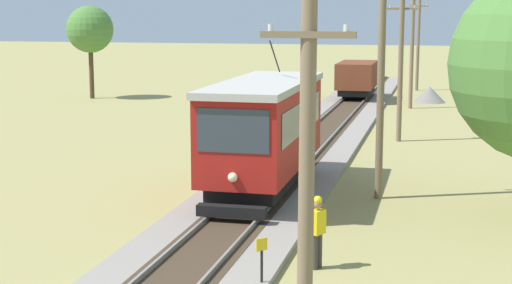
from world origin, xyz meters
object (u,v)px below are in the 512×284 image
utility_pole_foreground (306,196)px  tree_left_near (90,30)px  freight_car (357,78)px  red_tram (264,130)px  utility_pole_mid (401,65)px  gravel_pile (429,94)px  utility_pole_near_tram (381,69)px  utility_pole_distant (418,42)px  utility_pole_far (412,41)px  track_worker (317,229)px  trackside_signal_marker (262,261)px

utility_pole_foreground → tree_left_near: 45.17m
freight_car → tree_left_near: 18.69m
red_tram → utility_pole_mid: bearing=72.8°
gravel_pile → utility_pole_near_tram: bearing=-92.2°
freight_car → gravel_pile: (4.84, 0.21, -1.02)m
freight_car → utility_pole_foreground: 42.42m
red_tram → gravel_pile: (4.84, 28.73, -1.66)m
utility_pole_distant → tree_left_near: (-21.95, -10.88, 1.03)m
gravel_pile → tree_left_near: tree_left_near is taller
red_tram → utility_pole_far: bearing=81.5°
track_worker → tree_left_near: (-21.10, 32.84, 3.79)m
trackside_signal_marker → utility_pole_distant: bearing=87.7°
trackside_signal_marker → utility_pole_far: bearing=87.0°
freight_car → tree_left_near: tree_left_near is taller
utility_pole_near_tram → gravel_pile: size_ratio=3.84×
freight_car → utility_pole_near_tram: utility_pole_near_tram is taller
utility_pole_near_tram → utility_pole_far: bearing=90.0°
red_tram → utility_pole_distant: 36.87m
utility_pole_foreground → utility_pole_distant: (0.00, 50.34, 0.37)m
utility_pole_foreground → utility_pole_far: utility_pole_far is taller
trackside_signal_marker → gravel_pile: bearing=85.6°
red_tram → utility_pole_far: 25.39m
trackside_signal_marker → track_worker: track_worker is taller
utility_pole_far → gravel_pile: size_ratio=3.82×
freight_car → track_worker: 35.72m
tree_left_near → gravel_pile: bearing=7.3°
utility_pole_far → tree_left_near: (-21.95, 0.73, 0.55)m
freight_car → gravel_pile: freight_car is taller
utility_pole_near_tram → utility_pole_distant: size_ratio=1.14×
utility_pole_mid → utility_pole_far: bearing=90.0°
red_tram → utility_pole_distant: size_ratio=1.17×
utility_pole_near_tram → utility_pole_distant: 36.33m
red_tram → tree_left_near: tree_left_near is taller
red_tram → utility_pole_near_tram: bearing=4.9°
utility_pole_foreground → utility_pole_distant: 50.34m
utility_pole_far → utility_pole_distant: bearing=90.0°
utility_pole_mid → utility_pole_foreground: bearing=-90.0°
utility_pole_far → tree_left_near: utility_pole_far is taller
utility_pole_near_tram → utility_pole_far: (0.00, 24.71, -0.02)m
red_tram → freight_car: bearing=90.0°
utility_pole_near_tram → track_worker: bearing=-96.5°
tree_left_near → utility_pole_mid: bearing=-31.9°
utility_pole_near_tram → tree_left_near: bearing=130.8°
freight_car → gravel_pile: size_ratio=2.41×
utility_pole_distant → gravel_pile: utility_pole_distant is taller
utility_pole_distant → trackside_signal_marker: size_ratio=6.17×
red_tram → utility_pole_distant: utility_pole_distant is taller
utility_pole_distant → gravel_pile: (1.10, -7.92, -3.20)m
track_worker → tree_left_near: 39.22m
red_tram → track_worker: red_tram is taller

